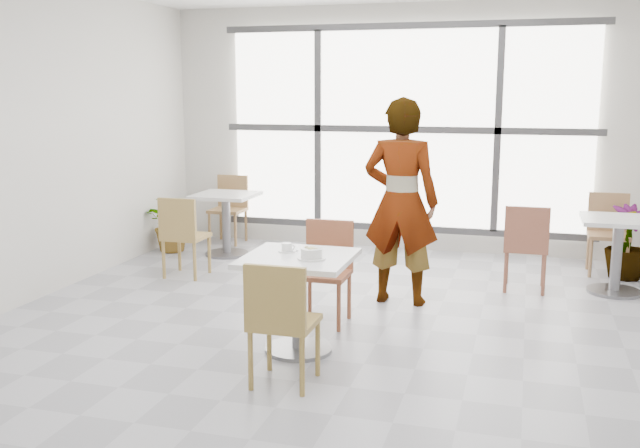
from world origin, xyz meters
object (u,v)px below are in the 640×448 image
(bg_table_left, at_px, (226,215))
(bg_table_right, at_px, (618,245))
(bg_chair_left_far, at_px, (230,204))
(oatmeal_bowl, at_px, (312,253))
(main_table, at_px, (298,285))
(person, at_px, (401,202))
(chair_far, at_px, (326,264))
(coffee_cup, at_px, (287,248))
(plant_left, at_px, (174,224))
(bg_chair_right_far, at_px, (608,228))
(chair_near, at_px, (280,316))
(bg_chair_left_near, at_px, (182,232))
(plant_right, at_px, (627,242))
(bg_chair_right_near, at_px, (526,242))

(bg_table_left, bearing_deg, bg_table_right, -6.15)
(bg_chair_left_far, bearing_deg, oatmeal_bowl, -58.75)
(main_table, bearing_deg, person, 70.91)
(chair_far, distance_m, bg_table_left, 2.78)
(coffee_cup, height_order, person, person)
(main_table, relative_size, coffee_cup, 5.03)
(plant_left, bearing_deg, bg_chair_right_far, 4.22)
(bg_table_left, xyz_separation_m, plant_left, (-0.70, -0.01, -0.14))
(chair_near, relative_size, bg_chair_right_far, 1.00)
(bg_chair_left_near, distance_m, plant_left, 1.31)
(bg_table_left, bearing_deg, chair_near, -61.44)
(bg_table_left, bearing_deg, coffee_cup, -58.14)
(chair_near, xyz_separation_m, bg_chair_right_far, (2.40, 3.91, 0.00))
(bg_chair_left_far, bearing_deg, coffee_cup, -60.47)
(main_table, relative_size, bg_chair_right_far, 0.92)
(bg_chair_left_far, height_order, plant_right, bg_chair_left_far)
(plant_right, bearing_deg, plant_left, -178.22)
(oatmeal_bowl, distance_m, plant_left, 3.98)
(chair_far, height_order, coffee_cup, chair_far)
(person, distance_m, bg_chair_right_near, 1.41)
(main_table, height_order, oatmeal_bowl, oatmeal_bowl)
(bg_chair_left_far, relative_size, bg_chair_right_near, 1.00)
(main_table, xyz_separation_m, coffee_cup, (-0.12, 0.11, 0.26))
(bg_chair_left_far, distance_m, plant_left, 0.87)
(chair_near, height_order, oatmeal_bowl, chair_near)
(bg_chair_left_near, bearing_deg, bg_chair_right_far, -161.21)
(bg_chair_left_near, bearing_deg, bg_table_right, -171.49)
(coffee_cup, height_order, plant_right, coffee_cup)
(plant_right, bearing_deg, chair_near, -124.81)
(oatmeal_bowl, bearing_deg, bg_chair_left_far, 121.25)
(bg_table_right, bearing_deg, plant_left, 174.82)
(bg_table_left, bearing_deg, main_table, -57.32)
(coffee_cup, bearing_deg, bg_chair_right_near, 49.63)
(bg_chair_left_far, xyz_separation_m, bg_chair_right_far, (4.60, -0.37, 0.00))
(oatmeal_bowl, height_order, bg_chair_right_near, bg_chair_right_near)
(main_table, height_order, bg_table_right, same)
(person, relative_size, plant_right, 2.44)
(bg_table_right, height_order, bg_chair_left_far, bg_chair_left_far)
(bg_chair_left_near, relative_size, bg_chair_right_near, 1.00)
(coffee_cup, bearing_deg, bg_table_left, 121.86)
(coffee_cup, xyz_separation_m, bg_chair_left_near, (-1.73, 1.64, -0.28))
(bg_chair_right_near, bearing_deg, main_table, 53.05)
(chair_near, distance_m, bg_table_left, 4.04)
(chair_near, height_order, bg_chair_left_near, same)
(bg_table_right, relative_size, bg_chair_left_far, 0.86)
(main_table, height_order, plant_left, main_table)
(coffee_cup, distance_m, bg_chair_right_near, 2.75)
(chair_far, bearing_deg, bg_chair_right_far, 44.38)
(person, relative_size, plant_left, 2.78)
(chair_near, height_order, bg_chair_right_far, same)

